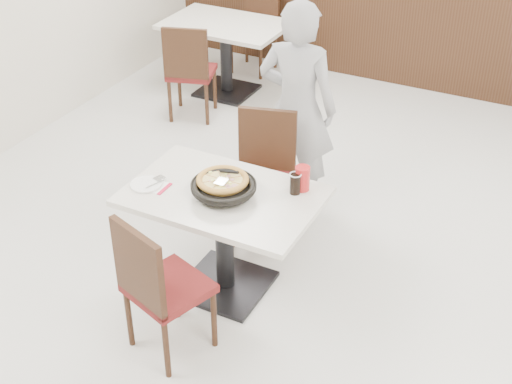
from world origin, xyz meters
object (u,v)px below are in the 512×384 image
at_px(chair_near, 169,285).
at_px(chair_far, 262,181).
at_px(bg_chair_left_near, 191,70).
at_px(pizza, 223,182).
at_px(bg_chair_left_far, 253,29).
at_px(cola_glass, 295,184).
at_px(red_cup, 302,178).
at_px(diner_person, 297,108).
at_px(pizza_pan, 224,190).
at_px(bg_table_left, 226,58).
at_px(side_plate, 146,184).
at_px(main_table, 224,242).

bearing_deg(chair_near, chair_far, 110.08).
bearing_deg(bg_chair_left_near, pizza, -71.74).
bearing_deg(pizza, bg_chair_left_far, 114.33).
distance_m(cola_glass, bg_chair_left_near, 2.76).
xyz_separation_m(pizza, red_cup, (0.44, 0.24, 0.02)).
bearing_deg(bg_chair_left_near, chair_near, -78.77).
height_order(red_cup, diner_person, diner_person).
xyz_separation_m(chair_near, pizza_pan, (0.03, 0.61, 0.32)).
height_order(cola_glass, red_cup, red_cup).
bearing_deg(bg_table_left, chair_near, -65.98).
distance_m(side_plate, bg_chair_left_far, 3.70).
xyz_separation_m(pizza_pan, bg_table_left, (-1.54, 2.77, -0.42)).
height_order(side_plate, bg_table_left, side_plate).
xyz_separation_m(chair_far, bg_chair_left_near, (-1.50, 1.49, 0.00)).
distance_m(red_cup, bg_table_left, 3.18).
height_order(pizza_pan, bg_chair_left_far, bg_chair_left_far).
relative_size(pizza, diner_person, 0.18).
bearing_deg(main_table, cola_glass, 27.86).
relative_size(red_cup, diner_person, 0.10).
height_order(pizza, side_plate, pizza).
bearing_deg(chair_far, main_table, 79.00).
bearing_deg(cola_glass, pizza_pan, -148.91).
distance_m(pizza, diner_person, 1.14).
distance_m(chair_far, diner_person, 0.64).
bearing_deg(bg_chair_left_far, chair_far, 118.76).
height_order(main_table, chair_far, chair_far).
height_order(pizza_pan, pizza, pizza).
xyz_separation_m(side_plate, red_cup, (0.90, 0.41, 0.07)).
xyz_separation_m(chair_near, side_plate, (-0.46, 0.48, 0.28)).
bearing_deg(pizza, cola_glass, 23.25).
height_order(chair_near, pizza_pan, chair_near).
bearing_deg(bg_table_left, cola_glass, -52.95).
relative_size(pizza, side_plate, 1.45).
bearing_deg(red_cup, chair_far, 141.53).
relative_size(pizza, cola_glass, 2.24).
distance_m(pizza_pan, red_cup, 0.50).
distance_m(pizza_pan, side_plate, 0.51).
xyz_separation_m(side_plate, bg_chair_left_near, (-1.07, 2.27, -0.28)).
height_order(main_table, pizza, pizza).
distance_m(chair_near, bg_chair_left_far, 4.30).
bearing_deg(pizza, side_plate, -159.38).
height_order(cola_glass, diner_person, diner_person).
bearing_deg(cola_glass, main_table, -152.14).
distance_m(pizza_pan, bg_table_left, 3.20).
relative_size(chair_far, red_cup, 5.94).
relative_size(chair_far, bg_chair_left_far, 1.00).
height_order(bg_table_left, bg_chair_left_near, bg_chair_left_near).
relative_size(chair_near, bg_chair_left_far, 1.00).
bearing_deg(bg_chair_left_far, pizza_pan, 114.85).
height_order(pizza_pan, cola_glass, cola_glass).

